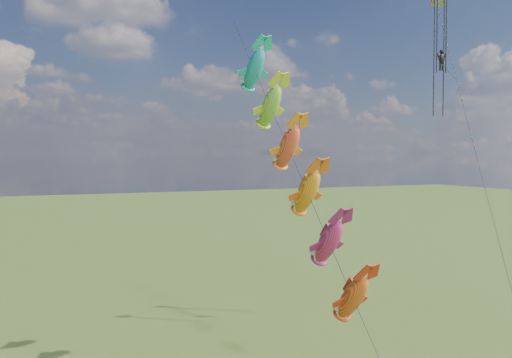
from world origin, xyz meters
name	(u,v)px	position (x,y,z in m)	size (l,w,h in m)	color
fish_windsock_rig	(297,169)	(11.03, 3.17, 11.24)	(2.13, 15.89, 20.01)	brown
parafoil_rig	(443,45)	(24.32, 7.68, 19.23)	(8.06, 16.11, 24.88)	brown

